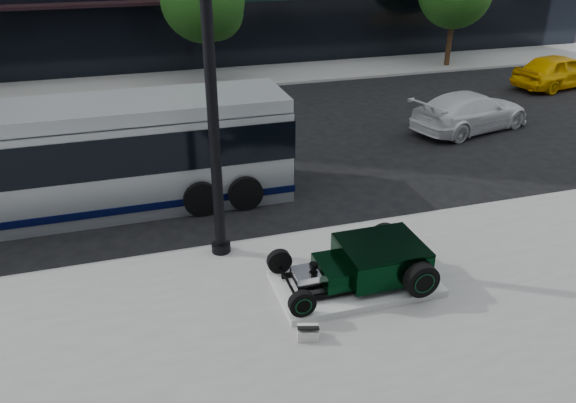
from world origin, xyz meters
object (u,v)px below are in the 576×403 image
object	(u,v)px
hot_rod	(371,261)
white_sedan	(471,111)
transit_bus	(62,160)
yellow_taxi	(558,71)
lamppost	(212,96)

from	to	relation	value
hot_rod	white_sedan	world-z (taller)	white_sedan
hot_rod	transit_bus	distance (m)	8.53
white_sedan	yellow_taxi	bearing A→B (deg)	-75.41
transit_bus	hot_rod	bearing A→B (deg)	-42.43
transit_bus	yellow_taxi	bearing A→B (deg)	17.25
lamppost	transit_bus	bearing A→B (deg)	134.93
yellow_taxi	transit_bus	bearing A→B (deg)	96.62
lamppost	white_sedan	bearing A→B (deg)	29.84
hot_rod	lamppost	size ratio (longest dim) A/B	0.40
hot_rod	yellow_taxi	size ratio (longest dim) A/B	0.69
yellow_taxi	hot_rod	bearing A→B (deg)	118.50
lamppost	transit_bus	distance (m)	5.47
lamppost	transit_bus	xyz separation A→B (m)	(-3.49, 3.49, -2.37)
hot_rod	transit_bus	bearing A→B (deg)	137.57
transit_bus	yellow_taxi	distance (m)	22.57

